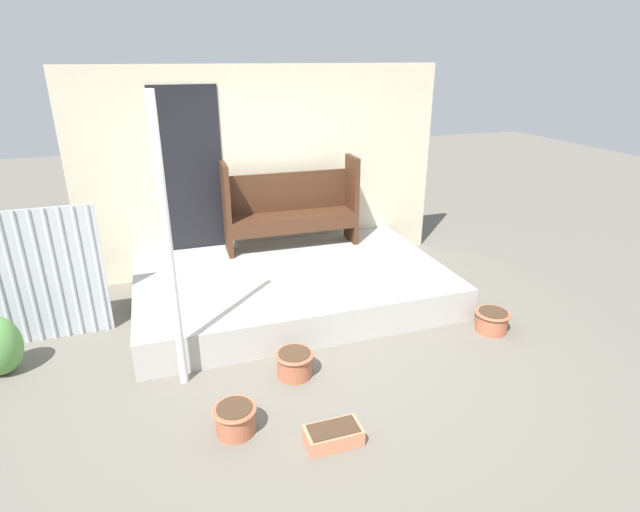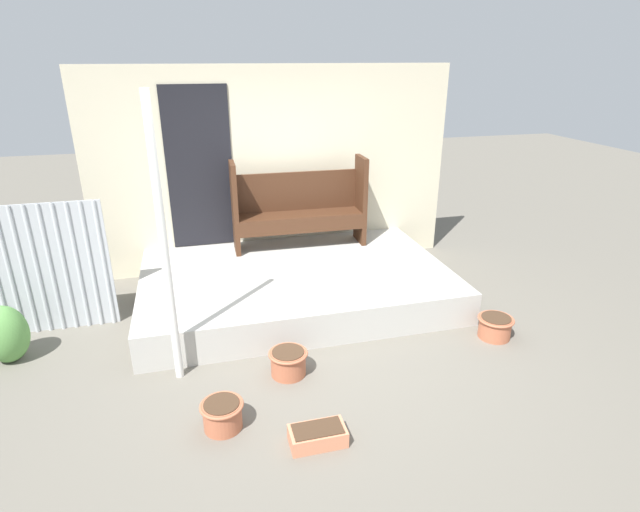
% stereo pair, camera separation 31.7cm
% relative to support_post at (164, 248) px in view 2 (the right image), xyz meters
% --- Properties ---
extents(ground_plane, '(24.00, 24.00, 0.00)m').
position_rel_support_post_xyz_m(ground_plane, '(1.22, 0.12, -1.24)').
color(ground_plane, '#666056').
extents(porch_slab, '(3.50, 2.25, 0.37)m').
position_rel_support_post_xyz_m(porch_slab, '(1.34, 1.24, -1.05)').
color(porch_slab, '#B2AFA8').
rests_on(porch_slab, ground_plane).
extents(house_wall, '(4.70, 0.08, 2.60)m').
position_rel_support_post_xyz_m(house_wall, '(1.30, 2.39, 0.07)').
color(house_wall, beige).
rests_on(house_wall, ground_plane).
extents(support_post, '(0.07, 0.07, 2.47)m').
position_rel_support_post_xyz_m(support_post, '(0.00, 0.00, 0.00)').
color(support_post, white).
rests_on(support_post, ground_plane).
extents(bench, '(1.70, 0.44, 1.13)m').
position_rel_support_post_xyz_m(bench, '(1.57, 2.04, -0.31)').
color(bench, '#422616').
rests_on(bench, porch_slab).
extents(flower_pot_left, '(0.34, 0.34, 0.23)m').
position_rel_support_post_xyz_m(flower_pot_left, '(0.33, -0.78, -1.11)').
color(flower_pot_left, '#B26042').
rests_on(flower_pot_left, ground_plane).
extents(flower_pot_middle, '(0.36, 0.36, 0.24)m').
position_rel_support_post_xyz_m(flower_pot_middle, '(0.96, -0.22, -1.11)').
color(flower_pot_middle, '#B26042').
rests_on(flower_pot_middle, ground_plane).
extents(flower_pot_right, '(0.36, 0.36, 0.23)m').
position_rel_support_post_xyz_m(flower_pot_right, '(3.12, -0.13, -1.11)').
color(flower_pot_right, '#B26042').
rests_on(flower_pot_right, ground_plane).
extents(planter_box_rect, '(0.42, 0.22, 0.14)m').
position_rel_support_post_xyz_m(planter_box_rect, '(0.99, -1.13, -1.17)').
color(planter_box_rect, tan).
rests_on(planter_box_rect, ground_plane).
extents(shrub_by_fence, '(0.41, 0.37, 0.57)m').
position_rel_support_post_xyz_m(shrub_by_fence, '(-1.54, 0.66, -0.95)').
color(shrub_by_fence, '#599347').
rests_on(shrub_by_fence, ground_plane).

